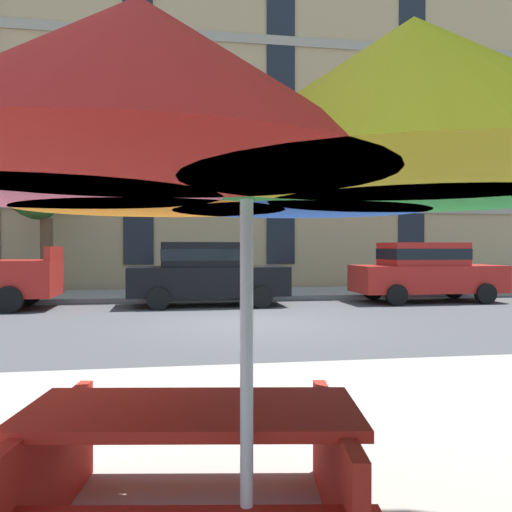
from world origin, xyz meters
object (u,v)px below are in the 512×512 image
(street_tree_left, at_px, (40,194))
(patio_umbrella, at_px, (247,139))
(sedan_red, at_px, (425,270))
(picnic_table, at_px, (192,458))
(sedan_black, at_px, (206,272))

(street_tree_left, distance_m, patio_umbrella, 16.97)
(sedan_red, bearing_deg, patio_umbrella, -119.92)
(patio_umbrella, distance_m, picnic_table, 1.73)
(street_tree_left, height_order, patio_umbrella, street_tree_left)
(sedan_red, bearing_deg, picnic_table, -121.76)
(sedan_black, height_order, sedan_red, same)
(street_tree_left, relative_size, patio_umbrella, 1.37)
(sedan_black, distance_m, sedan_red, 6.58)
(street_tree_left, height_order, picnic_table, street_tree_left)
(street_tree_left, relative_size, picnic_table, 2.23)
(sedan_red, xyz_separation_m, patio_umbrella, (-7.31, -12.70, 1.17))
(sedan_black, distance_m, street_tree_left, 6.82)
(sedan_black, relative_size, picnic_table, 2.19)
(street_tree_left, distance_m, picnic_table, 16.61)
(street_tree_left, bearing_deg, sedan_black, -34.58)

